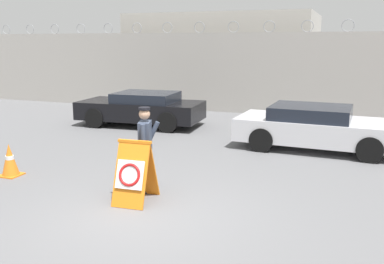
{
  "coord_description": "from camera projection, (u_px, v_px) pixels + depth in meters",
  "views": [
    {
      "loc": [
        3.2,
        -6.22,
        2.94
      ],
      "look_at": [
        0.25,
        1.71,
        1.14
      ],
      "focal_mm": 40.0,
      "sensor_mm": 36.0,
      "label": 1
    }
  ],
  "objects": [
    {
      "name": "ground_plane",
      "position": [
        144.0,
        215.0,
        7.4
      ],
      "size": [
        90.0,
        90.0,
        0.0
      ],
      "primitive_type": "plane",
      "color": "slate"
    },
    {
      "name": "perimeter_wall",
      "position": [
        268.0,
        74.0,
        17.28
      ],
      "size": [
        36.0,
        0.3,
        3.75
      ],
      "color": "#ADA8A0",
      "rests_on": "ground_plane"
    },
    {
      "name": "building_block",
      "position": [
        226.0,
        56.0,
        23.02
      ],
      "size": [
        9.29,
        6.1,
        4.3
      ],
      "color": "beige",
      "rests_on": "ground_plane"
    },
    {
      "name": "barricade_sign",
      "position": [
        134.0,
        172.0,
        7.89
      ],
      "size": [
        0.67,
        0.9,
        1.17
      ],
      "rotation": [
        0.0,
        0.0,
        0.06
      ],
      "color": "orange",
      "rests_on": "ground_plane"
    },
    {
      "name": "security_guard",
      "position": [
        145.0,
        146.0,
        8.37
      ],
      "size": [
        0.35,
        0.66,
        1.7
      ],
      "rotation": [
        0.0,
        0.0,
        1.89
      ],
      "color": "#232838",
      "rests_on": "ground_plane"
    },
    {
      "name": "traffic_cone_near",
      "position": [
        10.0,
        160.0,
        9.47
      ],
      "size": [
        0.44,
        0.44,
        0.73
      ],
      "color": "orange",
      "rests_on": "ground_plane"
    },
    {
      "name": "parked_car_front_coupe",
      "position": [
        142.0,
        108.0,
        15.11
      ],
      "size": [
        4.41,
        2.16,
        1.19
      ],
      "rotation": [
        0.0,
        0.0,
        3.2
      ],
      "color": "black",
      "rests_on": "ground_plane"
    },
    {
      "name": "parked_car_rear_sedan",
      "position": [
        316.0,
        127.0,
        11.79
      ],
      "size": [
        4.47,
        2.14,
        1.2
      ],
      "rotation": [
        0.0,
        0.0,
        -0.05
      ],
      "color": "black",
      "rests_on": "ground_plane"
    }
  ]
}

